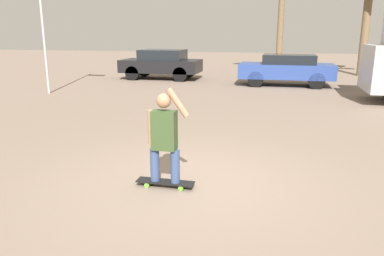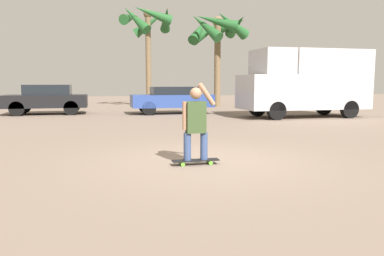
{
  "view_description": "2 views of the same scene",
  "coord_description": "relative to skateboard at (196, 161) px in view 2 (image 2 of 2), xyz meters",
  "views": [
    {
      "loc": [
        1.3,
        -5.44,
        2.33
      ],
      "look_at": [
        -0.08,
        0.41,
        0.79
      ],
      "focal_mm": 35.0,
      "sensor_mm": 36.0,
      "label": 1
    },
    {
      "loc": [
        -2.1,
        -7.05,
        1.54
      ],
      "look_at": [
        -0.2,
        0.58,
        0.6
      ],
      "focal_mm": 35.0,
      "sensor_mm": 36.0,
      "label": 2
    }
  ],
  "objects": [
    {
      "name": "ground_plane",
      "position": [
        0.34,
        0.27,
        -0.08
      ],
      "size": [
        80.0,
        80.0,
        0.0
      ],
      "primitive_type": "plane",
      "color": "gray"
    },
    {
      "name": "skateboard",
      "position": [
        0.0,
        0.0,
        0.0
      ],
      "size": [
        0.9,
        0.22,
        0.09
      ],
      "color": "black",
      "rests_on": "ground_plane"
    },
    {
      "name": "person_skateboarder",
      "position": [
        -0.0,
        0.0,
        0.78
      ],
      "size": [
        0.64,
        0.22,
        1.47
      ],
      "color": "#384C7A",
      "rests_on": "skateboard"
    },
    {
      "name": "camper_van",
      "position": [
        7.46,
        8.72,
        1.58
      ],
      "size": [
        5.75,
        2.25,
        3.05
      ],
      "color": "black",
      "rests_on": "ground_plane"
    },
    {
      "name": "parked_car_blue",
      "position": [
        1.89,
        12.17,
        0.68
      ],
      "size": [
        4.12,
        1.76,
        1.38
      ],
      "color": "black",
      "rests_on": "ground_plane"
    },
    {
      "name": "parked_car_black",
      "position": [
        -4.31,
        13.27,
        0.72
      ],
      "size": [
        3.97,
        1.92,
        1.48
      ],
      "color": "black",
      "rests_on": "ground_plane"
    },
    {
      "name": "palm_tree_near_van",
      "position": [
        5.96,
        17.17,
        4.97
      ],
      "size": [
        4.24,
        4.2,
        6.2
      ],
      "color": "brown",
      "rests_on": "ground_plane"
    },
    {
      "name": "palm_tree_center_background",
      "position": [
        1.41,
        18.09,
        5.34
      ],
      "size": [
        3.58,
        3.67,
        6.61
      ],
      "color": "brown",
      "rests_on": "ground_plane"
    }
  ]
}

